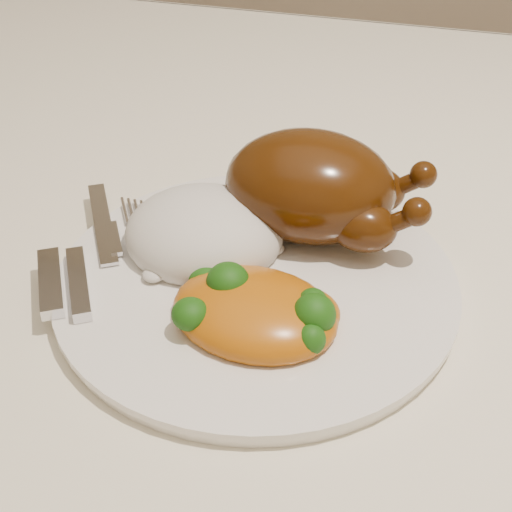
# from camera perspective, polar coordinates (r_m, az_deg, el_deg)

# --- Properties ---
(dining_table) EXTENTS (1.60, 0.90, 0.76)m
(dining_table) POSITION_cam_1_polar(r_m,az_deg,el_deg) (0.73, 6.65, -2.52)
(dining_table) COLOR brown
(dining_table) RESTS_ON floor
(tablecloth) EXTENTS (1.73, 1.03, 0.18)m
(tablecloth) POSITION_cam_1_polar(r_m,az_deg,el_deg) (0.69, 7.07, 2.22)
(tablecloth) COLOR white
(tablecloth) RESTS_ON dining_table
(dinner_plate) EXTENTS (0.39, 0.39, 0.01)m
(dinner_plate) POSITION_cam_1_polar(r_m,az_deg,el_deg) (0.56, 0.00, -2.19)
(dinner_plate) COLOR white
(dinner_plate) RESTS_ON tablecloth
(roast_chicken) EXTENTS (0.17, 0.11, 0.09)m
(roast_chicken) POSITION_cam_1_polar(r_m,az_deg,el_deg) (0.58, 4.72, 5.52)
(roast_chicken) COLOR #452207
(roast_chicken) RESTS_ON dinner_plate
(rice_mound) EXTENTS (0.14, 0.13, 0.07)m
(rice_mound) POSITION_cam_1_polar(r_m,az_deg,el_deg) (0.58, -4.18, 1.74)
(rice_mound) COLOR white
(rice_mound) RESTS_ON dinner_plate
(mac_and_cheese) EXTENTS (0.13, 0.11, 0.05)m
(mac_and_cheese) POSITION_cam_1_polar(r_m,az_deg,el_deg) (0.51, 0.28, -4.35)
(mac_and_cheese) COLOR #B9610B
(mac_and_cheese) RESTS_ON dinner_plate
(cutlery) EXTENTS (0.09, 0.18, 0.01)m
(cutlery) POSITION_cam_1_polar(r_m,az_deg,el_deg) (0.57, -13.86, -0.48)
(cutlery) COLOR silver
(cutlery) RESTS_ON dinner_plate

